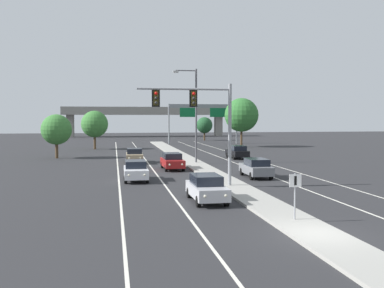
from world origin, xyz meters
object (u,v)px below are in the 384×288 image
car_oncoming_white (136,170)px  tree_far_right_a (242,115)px  overhead_signal_mast (201,113)px  street_lamp_median (194,110)px  car_receding_grey (256,168)px  car_oncoming_tan (134,155)px  car_receding_black (237,152)px  median_sign_post (295,189)px  car_oncoming_silver (207,188)px  tree_far_right_b (204,125)px  tree_far_left_a (56,130)px  highway_sign_gantry (203,111)px  car_oncoming_red (172,161)px  tree_far_left_b (95,124)px

car_oncoming_white → tree_far_right_a: 43.03m
overhead_signal_mast → street_lamp_median: (2.45, 16.72, 0.51)m
overhead_signal_mast → car_receding_grey: bearing=40.4°
tree_far_right_a → street_lamp_median: bearing=-116.1°
car_oncoming_tan → car_receding_black: size_ratio=1.00×
car_receding_grey → median_sign_post: bearing=-101.4°
street_lamp_median → car_oncoming_silver: bearing=-98.1°
car_oncoming_tan → car_oncoming_white: bearing=-92.2°
car_oncoming_white → tree_far_right_b: size_ratio=0.89×
median_sign_post → tree_far_left_a: 40.09m
highway_sign_gantry → tree_far_right_b: 13.10m
car_oncoming_red → car_receding_black: bearing=48.0°
street_lamp_median → median_sign_post: bearing=-90.2°
car_oncoming_red → car_receding_black: (9.24, 10.27, 0.00)m
car_oncoming_white → tree_far_left_a: bearing=111.8°
tree_far_left_b → overhead_signal_mast: bearing=-77.6°
median_sign_post → car_oncoming_tan: median_sign_post is taller
car_receding_black → tree_far_right_a: bearing=72.7°
car_receding_grey → highway_sign_gantry: (4.95, 47.64, 5.34)m
car_receding_black → tree_far_right_a: size_ratio=0.55×
overhead_signal_mast → highway_sign_gantry: (10.50, 52.38, 0.88)m
car_oncoming_tan → tree_far_left_b: 23.08m
car_oncoming_tan → car_receding_black: (12.51, 3.09, 0.00)m
overhead_signal_mast → median_sign_post: 11.95m
car_oncoming_red → tree_far_left_b: bearing=105.9°
car_oncoming_silver → tree_far_left_a: bearing=111.5°
tree_far_right_b → tree_far_left_a: (-26.18, -38.97, 0.21)m
street_lamp_median → tree_far_right_a: bearing=63.9°
car_oncoming_tan → tree_far_right_b: bearing=69.7°
tree_far_right_b → median_sign_post: bearing=-98.2°
tree_far_right_b → highway_sign_gantry: bearing=-102.4°
car_receding_black → highway_sign_gantry: bearing=86.6°
car_oncoming_tan → highway_sign_gantry: size_ratio=0.34×
highway_sign_gantry → tree_far_right_a: size_ratio=1.61×
median_sign_post → car_oncoming_tan: (-6.21, 29.84, -0.77)m
tree_far_left_b → car_oncoming_silver: bearing=-79.8°
car_oncoming_red → car_oncoming_white: bearing=-118.5°
car_oncoming_white → car_oncoming_red: bearing=61.5°
street_lamp_median → car_oncoming_white: (-6.83, -12.17, -4.97)m
highway_sign_gantry → tree_far_left_b: (-19.50, -11.37, -2.23)m
car_oncoming_white → car_receding_black: (13.05, 17.27, 0.00)m
overhead_signal_mast → tree_far_left_a: (-12.93, 25.90, -1.78)m
tree_far_right_b → tree_far_left_a: size_ratio=0.94×
median_sign_post → car_receding_grey: bearing=78.6°
car_receding_grey → tree_far_left_b: (-14.55, 36.27, 3.11)m
tree_far_left_b → tree_far_right_b: 32.62m
median_sign_post → car_oncoming_silver: 6.72m
street_lamp_median → tree_far_left_b: (-11.44, 24.29, -1.86)m
car_oncoming_silver → tree_far_right_a: bearing=71.7°
tree_far_left_b → tree_far_left_a: 15.62m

